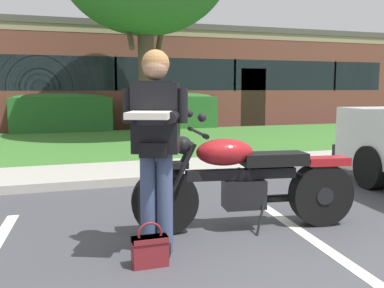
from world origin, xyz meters
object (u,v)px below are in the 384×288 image
(hedge_left, at_px, (61,112))
(brick_building, at_px, (97,79))
(rider_person, at_px, (156,135))
(motorcycle, at_px, (255,181))
(hedge_center_left, at_px, (175,110))
(handbag, at_px, (150,248))

(hedge_left, height_order, brick_building, brick_building)
(brick_building, bearing_deg, rider_person, -95.24)
(rider_person, bearing_deg, hedge_left, 91.54)
(motorcycle, xyz_separation_m, hedge_center_left, (2.29, 10.42, 0.17))
(rider_person, bearing_deg, brick_building, 84.76)
(brick_building, bearing_deg, handbag, -95.57)
(hedge_center_left, bearing_deg, motorcycle, -102.41)
(hedge_left, bearing_deg, rider_person, -88.46)
(rider_person, relative_size, hedge_center_left, 0.62)
(hedge_left, xyz_separation_m, brick_building, (1.77, 5.46, 1.14))
(handbag, xyz_separation_m, hedge_left, (-0.17, 11.00, 0.51))
(motorcycle, bearing_deg, handbag, -154.04)
(motorcycle, relative_size, handbag, 6.22)
(handbag, relative_size, brick_building, 0.01)
(motorcycle, distance_m, hedge_center_left, 10.67)
(rider_person, height_order, brick_building, brick_building)
(rider_person, distance_m, brick_building, 16.29)
(rider_person, xyz_separation_m, handbag, (-0.12, -0.26, -0.86))
(motorcycle, height_order, handbag, motorcycle)
(handbag, distance_m, hedge_left, 11.02)
(motorcycle, xyz_separation_m, brick_building, (0.40, 15.88, 1.31))
(rider_person, relative_size, handbag, 4.74)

